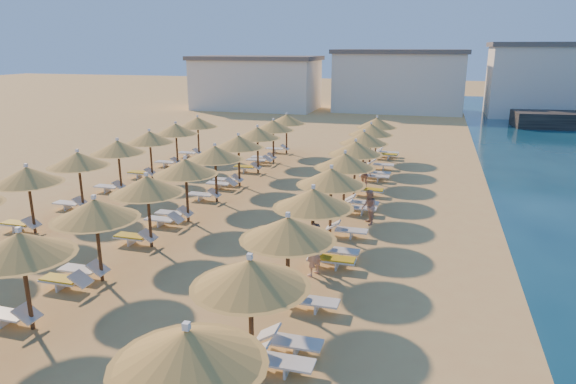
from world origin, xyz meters
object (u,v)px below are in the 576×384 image
(parasol_row_west, at_px, (185,168))
(beachgoer_a, at_px, (314,249))
(parasol_row_east, at_px, (331,178))
(beachgoer_b, at_px, (369,207))
(beachgoer_c, at_px, (364,175))

(parasol_row_west, distance_m, beachgoer_a, 7.97)
(parasol_row_east, bearing_deg, parasol_row_west, 180.00)
(beachgoer_b, bearing_deg, parasol_row_east, -55.25)
(beachgoer_b, bearing_deg, beachgoer_c, 170.11)
(beachgoer_b, distance_m, beachgoer_a, 5.96)
(parasol_row_east, distance_m, beachgoer_c, 8.03)
(parasol_row_west, height_order, beachgoer_b, parasol_row_west)
(beachgoer_b, distance_m, beachgoer_c, 6.03)
(parasol_row_east, bearing_deg, beachgoer_c, 87.68)
(parasol_row_east, distance_m, beachgoer_a, 4.25)
(parasol_row_east, xyz_separation_m, parasol_row_west, (-6.52, 0.00, 0.00))
(parasol_row_east, relative_size, beachgoer_c, 22.84)
(beachgoer_c, bearing_deg, beachgoer_a, -68.78)
(parasol_row_west, bearing_deg, beachgoer_b, 13.51)
(parasol_row_east, relative_size, parasol_row_west, 1.00)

